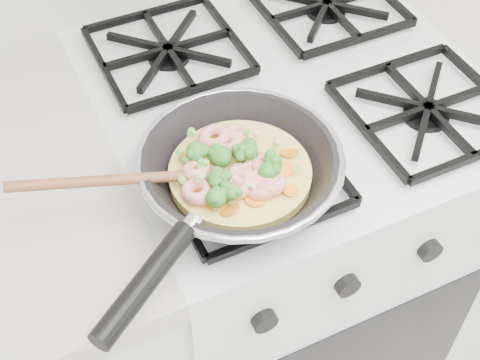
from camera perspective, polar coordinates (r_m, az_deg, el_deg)
name	(u,v)px	position (r m, az deg, el deg)	size (l,w,h in m)	color
stove	(280,249)	(1.42, 3.34, -5.80)	(0.60, 0.60, 0.92)	white
skillet	(237,171)	(0.88, -0.30, 0.79)	(0.42, 0.32, 0.09)	black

